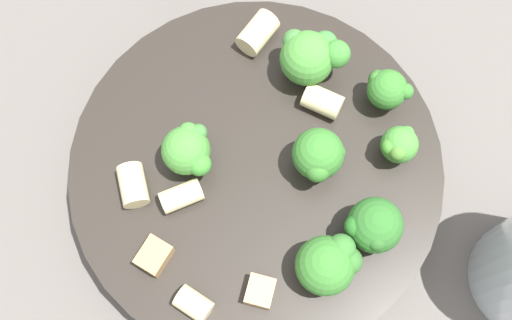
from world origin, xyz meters
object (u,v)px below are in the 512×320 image
object	(u,v)px
broccoli_floret_6	(310,55)
rigatoni_0	(322,101)
broccoli_floret_2	(318,155)
chicken_chunk_0	(154,256)
rigatoni_3	(133,185)
rigatoni_1	(181,196)
pasta_bowl	(256,172)
broccoli_floret_5	(387,89)
broccoli_floret_4	(329,263)
chicken_chunk_1	(260,291)
broccoli_floret_3	(188,150)
broccoli_floret_0	(374,226)
rigatoni_2	(194,304)
rigatoni_4	(258,33)
broccoli_floret_1	(399,145)

from	to	relation	value
broccoli_floret_6	rigatoni_0	world-z (taller)	broccoli_floret_6
broccoli_floret_2	chicken_chunk_0	xyz separation A→B (m)	(-0.11, 0.04, -0.02)
broccoli_floret_6	rigatoni_3	world-z (taller)	broccoli_floret_6
broccoli_floret_6	rigatoni_1	world-z (taller)	broccoli_floret_6
pasta_bowl	broccoli_floret_5	size ratio (longest dim) A/B	7.57
broccoli_floret_2	broccoli_floret_4	xyz separation A→B (m)	(-0.05, -0.04, -0.00)
rigatoni_0	chicken_chunk_1	bearing A→B (deg)	-160.40
broccoli_floret_3	rigatoni_1	world-z (taller)	broccoli_floret_3
broccoli_floret_0	broccoli_floret_5	xyz separation A→B (m)	(0.08, 0.04, -0.00)
broccoli_floret_0	broccoli_floret_5	bearing A→B (deg)	29.34
rigatoni_0	chicken_chunk_1	xyz separation A→B (m)	(-0.12, -0.04, -0.00)
broccoli_floret_5	broccoli_floret_3	bearing A→B (deg)	146.82
broccoli_floret_3	rigatoni_3	distance (m)	0.04
broccoli_floret_3	rigatoni_1	bearing A→B (deg)	-152.13
rigatoni_2	rigatoni_4	xyz separation A→B (m)	(0.16, 0.08, 0.00)
rigatoni_4	chicken_chunk_1	world-z (taller)	rigatoni_4
broccoli_floret_0	broccoli_floret_4	distance (m)	0.03
pasta_bowl	broccoli_floret_4	size ratio (longest dim) A/B	6.21
rigatoni_4	chicken_chunk_1	xyz separation A→B (m)	(-0.13, -0.11, -0.00)
pasta_bowl	rigatoni_2	bearing A→B (deg)	-164.46
rigatoni_1	rigatoni_4	distance (m)	0.12
rigatoni_2	rigatoni_4	world-z (taller)	rigatoni_4
rigatoni_1	rigatoni_2	distance (m)	0.07
pasta_bowl	broccoli_floret_3	world-z (taller)	broccoli_floret_3
pasta_bowl	rigatoni_3	xyz separation A→B (m)	(-0.06, 0.05, 0.02)
broccoli_floret_2	rigatoni_2	bearing A→B (deg)	177.68
broccoli_floret_1	rigatoni_2	distance (m)	0.16
broccoli_floret_5	rigatoni_0	world-z (taller)	broccoli_floret_5
broccoli_floret_6	rigatoni_0	size ratio (longest dim) A/B	1.63
broccoli_floret_2	rigatoni_2	xyz separation A→B (m)	(-0.12, 0.00, -0.02)
broccoli_floret_2	chicken_chunk_1	distance (m)	0.09
rigatoni_0	broccoli_floret_4	bearing A→B (deg)	-142.40
broccoli_floret_0	pasta_bowl	bearing A→B (deg)	95.36
broccoli_floret_3	rigatoni_4	bearing A→B (deg)	12.16
broccoli_floret_5	rigatoni_1	size ratio (longest dim) A/B	1.23
broccoli_floret_3	rigatoni_0	xyz separation A→B (m)	(0.08, -0.04, -0.01)
rigatoni_2	broccoli_floret_5	bearing A→B (deg)	-3.87
broccoli_floret_5	rigatoni_4	bearing A→B (deg)	99.08
broccoli_floret_5	rigatoni_4	world-z (taller)	broccoli_floret_5
rigatoni_3	chicken_chunk_1	world-z (taller)	rigatoni_3
broccoli_floret_6	broccoli_floret_4	bearing A→B (deg)	-138.56
pasta_bowl	rigatoni_2	xyz separation A→B (m)	(-0.09, -0.03, 0.02)
broccoli_floret_1	broccoli_floret_6	world-z (taller)	broccoli_floret_6
rigatoni_1	chicken_chunk_1	bearing A→B (deg)	-101.96
broccoli_floret_1	chicken_chunk_1	distance (m)	0.12
chicken_chunk_0	broccoli_floret_4	bearing A→B (deg)	-55.48
rigatoni_1	broccoli_floret_1	bearing A→B (deg)	-39.38
broccoli_floret_1	rigatoni_1	xyz separation A→B (m)	(-0.11, 0.09, -0.01)
broccoli_floret_4	broccoli_floret_5	world-z (taller)	broccoli_floret_4
broccoli_floret_1	broccoli_floret_3	distance (m)	0.13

